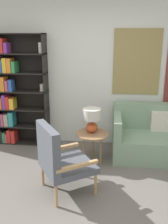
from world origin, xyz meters
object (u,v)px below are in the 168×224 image
at_px(bookshelf, 13,91).
at_px(armchair, 58,157).
at_px(side_table, 92,136).
at_px(table_lamp, 92,118).
at_px(couch, 162,138).

bearing_deg(bookshelf, armchair, -53.06).
relative_size(bookshelf, side_table, 3.87).
xyz_separation_m(side_table, table_lamp, (-0.02, 0.05, 0.29)).
height_order(bookshelf, table_lamp, bookshelf).
bearing_deg(side_table, couch, 18.01).
distance_m(bookshelf, armchair, 1.95).
xyz_separation_m(bookshelf, armchair, (1.13, -1.51, -0.49)).
height_order(couch, side_table, couch).
bearing_deg(table_lamp, side_table, -72.31).
bearing_deg(table_lamp, bookshelf, 158.51).
xyz_separation_m(armchair, couch, (1.52, 1.24, -0.20)).
bearing_deg(side_table, bookshelf, 156.99).
bearing_deg(table_lamp, couch, 15.38).
bearing_deg(armchair, couch, 39.31).
height_order(side_table, table_lamp, table_lamp).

